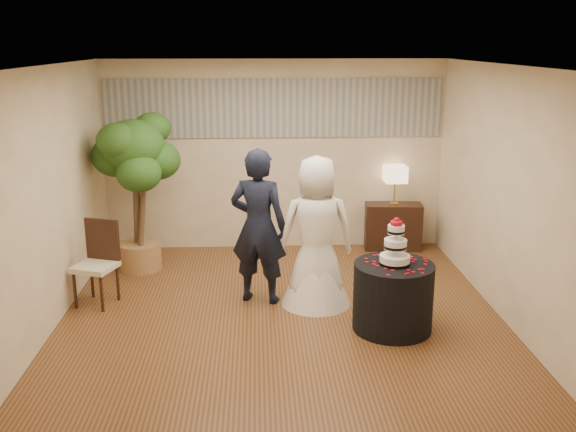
{
  "coord_description": "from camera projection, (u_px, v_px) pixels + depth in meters",
  "views": [
    {
      "loc": [
        -0.26,
        -6.88,
        3.05
      ],
      "look_at": [
        0.1,
        0.4,
        1.05
      ],
      "focal_mm": 40.0,
      "sensor_mm": 36.0,
      "label": 1
    }
  ],
  "objects": [
    {
      "name": "floor",
      "position": [
        281.0,
        312.0,
        7.45
      ],
      "size": [
        5.0,
        5.0,
        0.0
      ],
      "primitive_type": "cube",
      "color": "brown",
      "rests_on": "ground"
    },
    {
      "name": "groom",
      "position": [
        258.0,
        226.0,
        7.55
      ],
      "size": [
        0.78,
        0.63,
        1.87
      ],
      "primitive_type": "imported",
      "rotation": [
        0.0,
        0.0,
        2.84
      ],
      "color": "black",
      "rests_on": "floor"
    },
    {
      "name": "wall_right",
      "position": [
        503.0,
        193.0,
        7.2
      ],
      "size": [
        0.06,
        5.0,
        2.8
      ],
      "primitive_type": "cube",
      "color": "beige",
      "rests_on": "ground"
    },
    {
      "name": "bride",
      "position": [
        317.0,
        232.0,
        7.47
      ],
      "size": [
        0.92,
        0.87,
        1.79
      ],
      "primitive_type": "imported",
      "rotation": [
        0.0,
        0.0,
        3.19
      ],
      "color": "white",
      "rests_on": "floor"
    },
    {
      "name": "cake_table",
      "position": [
        393.0,
        297.0,
        6.93
      ],
      "size": [
        1.13,
        1.13,
        0.75
      ],
      "primitive_type": "cylinder",
      "rotation": [
        0.0,
        0.0,
        -0.4
      ],
      "color": "black",
      "rests_on": "floor"
    },
    {
      "name": "table_lamp",
      "position": [
        395.0,
        185.0,
        9.48
      ],
      "size": [
        0.32,
        0.32,
        0.58
      ],
      "primitive_type": null,
      "color": "beige",
      "rests_on": "console"
    },
    {
      "name": "side_chair",
      "position": [
        95.0,
        264.0,
        7.55
      ],
      "size": [
        0.59,
        0.6,
        1.0
      ],
      "primitive_type": null,
      "rotation": [
        0.0,
        0.0,
        -0.33
      ],
      "color": "black",
      "rests_on": "floor"
    },
    {
      "name": "ficus_tree",
      "position": [
        136.0,
        192.0,
        8.58
      ],
      "size": [
        1.45,
        1.45,
        2.18
      ],
      "primitive_type": null,
      "rotation": [
        0.0,
        0.0,
        0.94
      ],
      "color": "#29541A",
      "rests_on": "floor"
    },
    {
      "name": "wall_front",
      "position": [
        294.0,
        275.0,
        4.67
      ],
      "size": [
        5.0,
        0.06,
        2.8
      ],
      "primitive_type": "cube",
      "color": "beige",
      "rests_on": "ground"
    },
    {
      "name": "mural_border",
      "position": [
        274.0,
        108.0,
        9.28
      ],
      "size": [
        4.9,
        0.02,
        0.85
      ],
      "primitive_type": "cube",
      "color": "gray",
      "rests_on": "wall_back"
    },
    {
      "name": "wall_left",
      "position": [
        51.0,
        198.0,
        6.96
      ],
      "size": [
        0.06,
        5.0,
        2.8
      ],
      "primitive_type": "cube",
      "color": "beige",
      "rests_on": "ground"
    },
    {
      "name": "wedding_cake",
      "position": [
        396.0,
        241.0,
        6.76
      ],
      "size": [
        0.33,
        0.33,
        0.52
      ],
      "primitive_type": null,
      "color": "white",
      "rests_on": "cake_table"
    },
    {
      "name": "console",
      "position": [
        393.0,
        226.0,
        9.65
      ],
      "size": [
        0.86,
        0.44,
        0.69
      ],
      "primitive_type": "cube",
      "rotation": [
        0.0,
        0.0,
        -0.09
      ],
      "color": "black",
      "rests_on": "floor"
    },
    {
      "name": "wall_back",
      "position": [
        274.0,
        156.0,
        9.49
      ],
      "size": [
        5.0,
        0.06,
        2.8
      ],
      "primitive_type": "cube",
      "color": "beige",
      "rests_on": "ground"
    },
    {
      "name": "ceiling",
      "position": [
        280.0,
        65.0,
        6.71
      ],
      "size": [
        5.0,
        5.0,
        0.0
      ],
      "primitive_type": "cube",
      "color": "white",
      "rests_on": "wall_back"
    }
  ]
}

